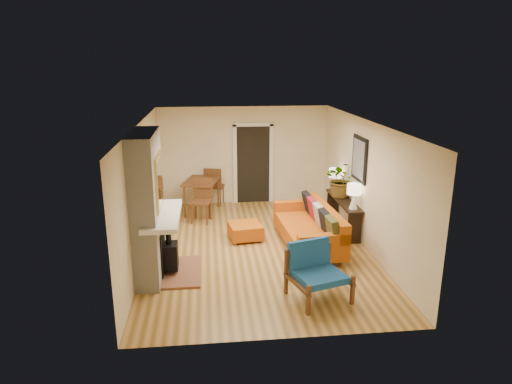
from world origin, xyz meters
TOP-DOWN VIEW (x-y plane):
  - room_shell at (0.60, 2.63)m, footprint 6.50×6.50m
  - fireplace at (-2.00, -1.00)m, footprint 1.09×1.68m
  - sofa at (1.16, 0.00)m, footprint 1.13×2.37m
  - ottoman at (-0.20, 0.51)m, footprint 0.77×0.77m
  - blue_chair at (0.73, -2.08)m, footprint 1.07×1.06m
  - dining_table at (-1.06, 2.44)m, footprint 1.14×1.97m
  - console_table at (2.07, 0.85)m, footprint 0.34×1.85m
  - lamp_near at (2.07, 0.18)m, footprint 0.30×0.30m
  - lamp_far at (2.07, 1.62)m, footprint 0.30×0.30m
  - houseplant at (2.06, 1.06)m, footprint 0.77×0.66m

SIDE VIEW (x-z plane):
  - ottoman at x=-0.20m, z-range 0.03..0.37m
  - sofa at x=1.16m, z-range -0.06..0.86m
  - blue_chair at x=0.73m, z-range 0.04..0.94m
  - console_table at x=2.07m, z-range 0.21..0.94m
  - dining_table at x=-1.06m, z-range 0.16..1.20m
  - lamp_near at x=2.07m, z-range 0.79..1.33m
  - lamp_far at x=2.07m, z-range 0.79..1.33m
  - houseplant at x=2.06m, z-range 0.73..1.58m
  - room_shell at x=0.60m, z-range -2.01..4.49m
  - fireplace at x=-2.00m, z-range -0.06..2.54m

